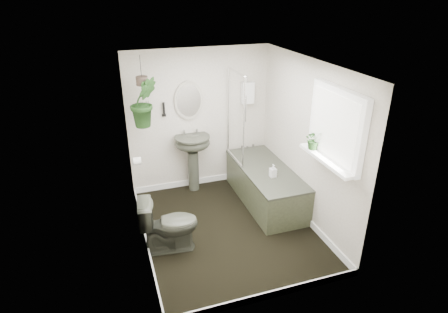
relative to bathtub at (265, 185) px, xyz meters
name	(u,v)px	position (x,y,z in m)	size (l,w,h in m)	color
floor	(227,228)	(-0.80, -0.50, -0.30)	(2.30, 2.80, 0.02)	black
ceiling	(228,63)	(-0.80, -0.50, 2.02)	(2.30, 2.80, 0.02)	white
wall_back	(199,120)	(-0.80, 0.91, 0.86)	(2.30, 0.02, 2.30)	silver
wall_front	(275,211)	(-0.80, -1.91, 0.86)	(2.30, 0.02, 2.30)	silver
wall_left	(137,167)	(-1.96, -0.50, 0.86)	(0.02, 2.80, 2.30)	silver
wall_right	(307,143)	(0.36, -0.50, 0.86)	(0.02, 2.80, 2.30)	silver
skirting	(227,225)	(-0.80, -0.50, -0.24)	(2.30, 2.80, 0.10)	white
bathtub	(265,185)	(0.00, 0.00, 0.00)	(0.72, 1.72, 0.58)	#35382D
bath_screen	(236,117)	(-0.33, 0.49, 0.99)	(0.04, 0.72, 1.40)	silver
shower_box	(248,93)	(0.00, 0.84, 1.26)	(0.20, 0.10, 0.35)	white
oval_mirror	(189,101)	(-0.97, 0.87, 1.21)	(0.46, 0.03, 0.62)	#AFA895
wall_sconce	(164,109)	(-1.37, 0.86, 1.11)	(0.04, 0.04, 0.22)	black
toilet_roll_holder	(137,161)	(-1.90, 0.20, 0.61)	(0.11, 0.11, 0.11)	white
window_recess	(336,126)	(0.29, -1.20, 1.36)	(0.08, 1.00, 0.90)	white
window_sill	(327,160)	(0.22, -1.20, 0.94)	(0.18, 1.00, 0.04)	white
window_blinds	(333,127)	(0.24, -1.20, 1.36)	(0.01, 0.86, 0.76)	white
toilet	(169,224)	(-1.65, -0.69, 0.08)	(0.42, 0.73, 0.75)	#35382D
pedestal_sink	(193,163)	(-0.97, 0.74, 0.19)	(0.56, 0.48, 0.96)	#35382D
sill_plant	(314,140)	(0.21, -0.90, 1.09)	(0.23, 0.20, 0.25)	black
hanging_plant	(144,102)	(-1.70, 0.47, 1.37)	(0.39, 0.32, 0.71)	black
soap_bottle	(273,171)	(-0.02, -0.28, 0.39)	(0.09, 0.09, 0.20)	black
hanging_pot	(142,81)	(-1.70, 0.47, 1.66)	(0.16, 0.16, 0.12)	#45362D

